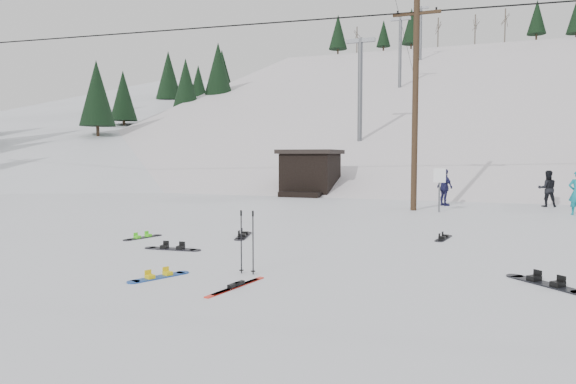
% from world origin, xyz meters
% --- Properties ---
extents(ground, '(200.00, 200.00, 0.00)m').
position_xyz_m(ground, '(0.00, 0.00, 0.00)').
color(ground, silver).
rests_on(ground, ground).
extents(ski_slope, '(60.00, 85.24, 65.97)m').
position_xyz_m(ski_slope, '(0.00, 55.00, -12.00)').
color(ski_slope, silver).
rests_on(ski_slope, ground).
extents(ridge_left, '(47.54, 95.03, 58.38)m').
position_xyz_m(ridge_left, '(-36.00, 48.00, -11.00)').
color(ridge_left, silver).
rests_on(ridge_left, ground).
extents(treeline_left, '(20.00, 64.00, 10.00)m').
position_xyz_m(treeline_left, '(-34.00, 40.00, 0.00)').
color(treeline_left, black).
rests_on(treeline_left, ground).
extents(treeline_crest, '(50.00, 6.00, 10.00)m').
position_xyz_m(treeline_crest, '(0.00, 86.00, 0.00)').
color(treeline_crest, black).
rests_on(treeline_crest, ski_slope).
extents(utility_pole, '(2.00, 0.26, 9.00)m').
position_xyz_m(utility_pole, '(2.00, 14.00, 4.68)').
color(utility_pole, '#3A2819').
rests_on(utility_pole, ground).
extents(trail_sign, '(0.50, 0.09, 1.85)m').
position_xyz_m(trail_sign, '(3.10, 13.58, 1.27)').
color(trail_sign, '#595B60').
rests_on(trail_sign, ground).
extents(lift_hut, '(3.40, 4.10, 2.75)m').
position_xyz_m(lift_hut, '(-5.00, 20.94, 1.36)').
color(lift_hut, black).
rests_on(lift_hut, ground).
extents(lift_tower_near, '(2.20, 0.36, 8.00)m').
position_xyz_m(lift_tower_near, '(-4.00, 30.00, 7.86)').
color(lift_tower_near, '#595B60').
rests_on(lift_tower_near, ski_slope).
extents(lift_tower_mid, '(2.20, 0.36, 8.00)m').
position_xyz_m(lift_tower_mid, '(-4.00, 50.00, 14.36)').
color(lift_tower_mid, '#595B60').
rests_on(lift_tower_mid, ski_slope).
extents(lift_tower_far, '(2.20, 0.36, 8.00)m').
position_xyz_m(lift_tower_far, '(-4.00, 70.00, 20.86)').
color(lift_tower_far, '#595B60').
rests_on(lift_tower_far, ski_slope).
extents(hero_snowboard, '(0.69, 1.24, 0.09)m').
position_xyz_m(hero_snowboard, '(-1.10, -0.43, 0.02)').
color(hero_snowboard, '#17429A').
rests_on(hero_snowboard, ground).
extents(hero_skis, '(0.40, 1.65, 0.09)m').
position_xyz_m(hero_skis, '(0.63, -0.57, 0.02)').
color(hero_skis, red).
rests_on(hero_skis, ground).
extents(ski_poles, '(0.35, 0.09, 1.28)m').
position_xyz_m(ski_poles, '(0.37, 0.47, 0.65)').
color(ski_poles, black).
rests_on(ski_poles, ground).
extents(board_scatter_a, '(1.54, 0.39, 0.11)m').
position_xyz_m(board_scatter_a, '(-2.54, 2.24, 0.03)').
color(board_scatter_a, black).
rests_on(board_scatter_a, ground).
extents(board_scatter_b, '(0.65, 1.54, 0.11)m').
position_xyz_m(board_scatter_b, '(-1.78, 4.77, 0.03)').
color(board_scatter_b, black).
rests_on(board_scatter_b, ground).
extents(board_scatter_c, '(0.52, 1.29, 0.09)m').
position_xyz_m(board_scatter_c, '(-4.37, 3.51, 0.02)').
color(board_scatter_c, black).
rests_on(board_scatter_c, ground).
extents(board_scatter_d, '(1.29, 1.28, 0.12)m').
position_xyz_m(board_scatter_d, '(5.86, 1.58, 0.03)').
color(board_scatter_d, black).
rests_on(board_scatter_d, ground).
extents(board_scatter_f, '(0.42, 1.32, 0.09)m').
position_xyz_m(board_scatter_f, '(3.75, 6.41, 0.02)').
color(board_scatter_f, black).
rests_on(board_scatter_f, ground).
extents(skier_dark, '(0.90, 0.74, 1.69)m').
position_xyz_m(skier_dark, '(7.63, 17.75, 0.85)').
color(skier_dark, black).
rests_on(skier_dark, ground).
extents(skier_navy, '(1.01, 1.06, 1.76)m').
position_xyz_m(skier_navy, '(3.13, 16.59, 0.88)').
color(skier_navy, '#1D1C47').
rests_on(skier_navy, ground).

